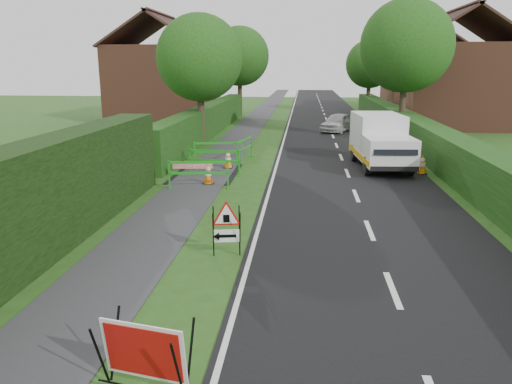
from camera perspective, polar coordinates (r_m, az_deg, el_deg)
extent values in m
plane|color=#274915|center=(8.89, -0.06, -13.29)|extent=(120.00, 120.00, 0.00)
cube|color=black|center=(43.08, 7.86, 8.67)|extent=(6.00, 90.00, 0.02)
cube|color=#2D2D30|center=(43.21, 0.47, 8.82)|extent=(2.00, 90.00, 0.02)
cube|color=#14380F|center=(30.67, -5.43, 6.51)|extent=(1.00, 24.00, 1.80)
cube|color=#14380F|center=(24.87, 18.79, 3.99)|extent=(1.20, 50.00, 1.50)
cube|color=brown|center=(39.37, -10.62, 12.05)|extent=(7.00, 7.00, 5.50)
cube|color=#331E19|center=(39.94, -13.41, 17.47)|extent=(4.00, 7.40, 2.58)
cube|color=#331E19|center=(38.98, -8.29, 17.78)|extent=(4.00, 7.40, 2.58)
cube|color=#331E19|center=(39.51, -10.96, 19.22)|extent=(0.25, 7.40, 0.18)
cube|color=brown|center=(37.30, 21.85, 11.18)|extent=(7.00, 7.00, 5.50)
cube|color=#331E19|center=(36.92, 19.69, 17.34)|extent=(4.00, 7.40, 2.58)
cube|color=#331E19|center=(37.88, 25.06, 16.76)|extent=(4.00, 7.40, 2.58)
cube|color=#331E19|center=(37.45, 22.58, 18.72)|extent=(0.25, 7.40, 0.18)
cube|color=brown|center=(51.11, 18.61, 12.03)|extent=(7.00, 7.00, 5.50)
cube|color=#331E19|center=(50.80, 16.96, 16.49)|extent=(4.00, 7.40, 2.58)
cube|color=#331E19|center=(51.57, 20.93, 16.14)|extent=(4.00, 7.40, 2.58)
cube|color=#331E19|center=(51.22, 19.06, 17.54)|extent=(0.25, 7.40, 0.18)
cylinder|color=#2D2116|center=(26.54, -6.26, 8.13)|extent=(0.36, 0.36, 2.62)
sphere|color=#163B0F|center=(26.40, -6.46, 15.02)|extent=(4.40, 4.40, 4.40)
cylinder|color=#2D2116|center=(30.49, 16.32, 8.77)|extent=(0.36, 0.36, 2.97)
sphere|color=#163B0F|center=(30.39, 16.82, 15.71)|extent=(5.20, 5.20, 5.20)
cylinder|color=#2D2116|center=(42.27, -1.84, 10.59)|extent=(0.36, 0.36, 2.80)
sphere|color=#163B0F|center=(42.19, -1.88, 15.26)|extent=(4.80, 4.80, 4.80)
cylinder|color=#2D2116|center=(46.28, 12.68, 10.36)|extent=(0.36, 0.36, 2.45)
sphere|color=#163B0F|center=(46.19, 12.89, 14.08)|extent=(4.20, 4.20, 4.20)
cylinder|color=black|center=(7.01, -17.41, -17.52)|extent=(0.10, 0.34, 0.95)
cylinder|color=black|center=(7.26, -15.79, -16.22)|extent=(0.10, 0.34, 0.95)
cylinder|color=black|center=(6.52, -8.91, -19.66)|extent=(0.10, 0.34, 0.95)
cylinder|color=black|center=(6.78, -7.53, -18.12)|extent=(0.10, 0.34, 0.95)
cube|color=white|center=(6.81, -12.70, -17.38)|extent=(1.17, 0.38, 0.83)
cube|color=#B20F0C|center=(6.80, -12.77, -17.44)|extent=(1.06, 0.33, 0.72)
cylinder|color=black|center=(10.88, -4.90, -4.89)|extent=(0.08, 0.33, 1.07)
cylinder|color=black|center=(11.13, -4.88, -4.44)|extent=(0.08, 0.33, 1.07)
cylinder|color=black|center=(10.88, -1.85, -4.84)|extent=(0.08, 0.33, 1.07)
cylinder|color=black|center=(11.14, -1.91, -4.38)|extent=(0.08, 0.33, 1.07)
cube|color=white|center=(11.01, -3.38, -5.03)|extent=(0.59, 0.12, 0.29)
cube|color=black|center=(11.00, -3.38, -5.05)|extent=(0.42, 0.08, 0.07)
cone|color=black|center=(11.00, -4.58, -5.07)|extent=(0.16, 0.19, 0.17)
cube|color=black|center=(10.86, -3.41, -3.05)|extent=(0.13, 0.03, 0.17)
cube|color=silver|center=(21.87, 13.67, 6.38)|extent=(2.04, 3.07, 1.76)
cube|color=silver|center=(19.77, 14.97, 4.49)|extent=(1.96, 2.03, 1.07)
cube|color=black|center=(18.86, 15.67, 4.81)|extent=(1.61, 0.33, 0.49)
cube|color=#DCA10B|center=(20.96, 11.59, 4.23)|extent=(0.36, 4.49, 0.22)
cube|color=#DCA10B|center=(21.37, 16.46, 4.13)|extent=(0.36, 4.49, 0.22)
cube|color=black|center=(19.00, 15.51, 2.59)|extent=(1.79, 0.25, 0.18)
cylinder|color=black|center=(19.64, 12.58, 2.93)|extent=(0.27, 0.74, 0.73)
cylinder|color=black|center=(20.03, 17.18, 2.85)|extent=(0.27, 0.74, 0.73)
cylinder|color=black|center=(22.48, 11.13, 4.41)|extent=(0.27, 0.74, 0.73)
cylinder|color=black|center=(22.82, 15.20, 4.32)|extent=(0.27, 0.74, 0.73)
cube|color=black|center=(20.50, 18.38, 2.02)|extent=(0.38, 0.38, 0.04)
cone|color=orange|center=(20.42, 18.47, 3.10)|extent=(0.32, 0.32, 0.75)
cylinder|color=white|center=(20.43, 18.46, 3.00)|extent=(0.25, 0.25, 0.14)
cylinder|color=white|center=(20.39, 18.50, 3.51)|extent=(0.17, 0.17, 0.10)
cube|color=black|center=(21.56, 18.01, 2.62)|extent=(0.38, 0.38, 0.04)
cone|color=orange|center=(21.49, 18.09, 3.66)|extent=(0.32, 0.32, 0.75)
cylinder|color=white|center=(21.50, 18.08, 3.56)|extent=(0.25, 0.25, 0.14)
cylinder|color=white|center=(21.47, 18.12, 4.05)|extent=(0.17, 0.17, 0.10)
cube|color=black|center=(24.99, 14.54, 4.39)|extent=(0.38, 0.38, 0.04)
cone|color=orange|center=(24.93, 14.60, 5.28)|extent=(0.32, 0.32, 0.75)
cylinder|color=white|center=(24.93, 14.60, 5.20)|extent=(0.25, 0.25, 0.14)
cylinder|color=white|center=(24.90, 14.62, 5.62)|extent=(0.17, 0.17, 0.10)
cube|color=black|center=(17.87, -5.46, 0.97)|extent=(0.38, 0.38, 0.04)
cone|color=orange|center=(17.79, -5.49, 2.20)|extent=(0.32, 0.32, 0.75)
cylinder|color=white|center=(17.79, -5.49, 2.09)|extent=(0.25, 0.25, 0.14)
cylinder|color=white|center=(17.76, -5.50, 2.68)|extent=(0.17, 0.17, 0.10)
cube|color=black|center=(20.59, -3.21, 2.78)|extent=(0.38, 0.38, 0.04)
cone|color=orange|center=(20.52, -3.22, 3.87)|extent=(0.32, 0.32, 0.75)
cylinder|color=white|center=(20.52, -3.22, 3.76)|extent=(0.25, 0.25, 0.14)
cylinder|color=white|center=(20.49, -3.23, 4.28)|extent=(0.17, 0.17, 0.10)
cube|color=#1B8919|center=(17.24, -9.89, 1.96)|extent=(0.06, 0.06, 1.00)
cube|color=#1B8919|center=(17.08, -3.23, 2.03)|extent=(0.06, 0.06, 1.00)
cube|color=#1B8919|center=(17.05, -6.61, 3.38)|extent=(1.99, 0.31, 0.08)
cube|color=#1B8919|center=(17.12, -6.58, 2.16)|extent=(1.99, 0.31, 0.08)
cube|color=#1B8919|center=(17.35, -9.82, 0.41)|extent=(0.10, 0.35, 0.04)
cube|color=#1B8919|center=(17.19, -3.20, 0.47)|extent=(0.10, 0.35, 0.04)
cube|color=#1B8919|center=(19.68, -7.60, 3.56)|extent=(0.06, 0.06, 1.00)
cube|color=#1B8919|center=(19.08, -1.94, 3.35)|extent=(0.06, 0.06, 1.00)
cube|color=#1B8919|center=(19.28, -4.84, 4.69)|extent=(1.99, 0.30, 0.08)
cube|color=#1B8919|center=(19.35, -4.82, 3.61)|extent=(1.99, 0.30, 0.08)
cube|color=#1B8919|center=(19.77, -7.56, 2.20)|extent=(0.10, 0.35, 0.04)
cube|color=#1B8919|center=(19.18, -1.93, 1.94)|extent=(0.10, 0.35, 0.04)
cube|color=#1B8919|center=(21.35, -7.02, 4.42)|extent=(0.06, 0.06, 1.00)
cube|color=#1B8919|center=(21.35, -1.64, 4.52)|extent=(0.06, 0.06, 1.00)
cube|color=#1B8919|center=(21.26, -4.35, 5.59)|extent=(1.98, 0.39, 0.08)
cube|color=#1B8919|center=(21.32, -4.34, 4.61)|extent=(1.98, 0.39, 0.08)
cube|color=#1B8919|center=(21.44, -6.99, 3.16)|extent=(0.12, 0.36, 0.04)
cube|color=#1B8919|center=(21.43, -1.63, 3.26)|extent=(0.12, 0.36, 0.04)
cube|color=#1B8919|center=(21.15, -2.27, 4.43)|extent=(0.06, 0.06, 1.00)
cube|color=#1B8919|center=(23.01, -0.53, 5.24)|extent=(0.06, 0.06, 1.00)
cube|color=#1B8919|center=(22.01, -1.37, 5.93)|extent=(0.49, 1.96, 0.08)
cube|color=#1B8919|center=(22.07, -1.36, 4.98)|extent=(0.49, 1.96, 0.08)
cube|color=#1B8919|center=(21.24, -2.26, 3.15)|extent=(0.35, 0.14, 0.04)
cube|color=#1B8919|center=(23.09, -0.52, 4.06)|extent=(0.35, 0.14, 0.04)
cube|color=red|center=(19.09, -7.21, 1.71)|extent=(1.50, 0.21, 0.25)
imported|color=silver|center=(32.52, 9.31, 7.86)|extent=(2.59, 3.69, 1.17)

